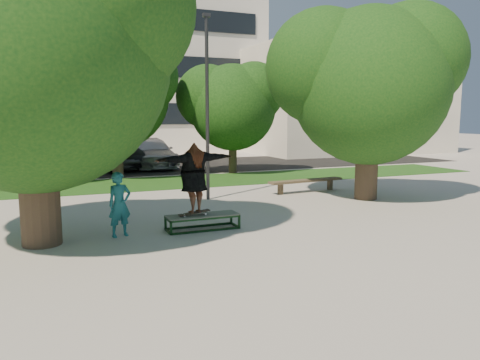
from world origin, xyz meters
name	(u,v)px	position (x,y,z in m)	size (l,w,h in m)	color
ground	(236,237)	(0.00, 0.00, 0.00)	(120.00, 120.00, 0.00)	#A09993
grass_strip	(174,182)	(1.00, 9.50, 0.01)	(30.00, 4.00, 0.02)	#164814
asphalt_strip	(126,168)	(0.00, 16.00, 0.01)	(40.00, 8.00, 0.01)	black
tree_left	(26,38)	(-4.29, 1.09, 4.42)	(6.96, 5.95, 7.12)	#38281E
tree_right	(366,77)	(5.92, 3.08, 4.09)	(6.24, 5.33, 6.51)	#38281E
bg_tree_mid	(113,89)	(-1.08, 12.08, 4.02)	(5.76, 4.92, 6.24)	#38281E
bg_tree_right	(231,102)	(4.43, 11.57, 3.49)	(5.04, 4.31, 5.43)	#38281E
lamppost	(207,106)	(1.00, 5.00, 3.15)	(0.25, 0.15, 6.11)	#2D2D30
office_building	(67,53)	(-2.00, 31.98, 8.00)	(30.00, 14.12, 16.00)	beige
side_building	(341,101)	(18.00, 22.00, 4.00)	(15.00, 10.00, 8.00)	beige
grind_box	(203,222)	(-0.51, 0.98, 0.19)	(1.80, 0.60, 0.38)	black
skater_rig	(194,178)	(-0.72, 0.98, 1.31)	(2.18, 0.98, 1.80)	white
bystander	(120,204)	(-2.50, 1.08, 0.76)	(0.56, 0.36, 1.52)	#1C646B
bench	(306,182)	(4.86, 5.04, 0.40)	(3.11, 0.71, 0.47)	brown
car_dark	(116,153)	(-0.50, 15.96, 0.82)	(1.73, 4.97, 1.64)	black
car_grey	(118,156)	(-0.46, 15.74, 0.69)	(2.29, 4.96, 1.38)	#595A5E
car_silver_b	(151,153)	(1.35, 15.85, 0.79)	(2.21, 5.42, 1.57)	#A8A7AC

